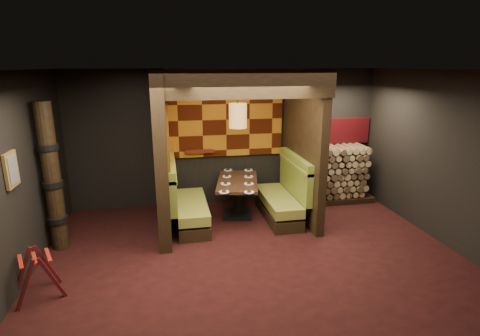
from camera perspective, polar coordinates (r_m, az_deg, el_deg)
name	(u,v)px	position (r m, az deg, el deg)	size (l,w,h in m)	color
floor	(256,263)	(5.90, 2.47, -14.30)	(6.50, 5.50, 0.02)	black
ceiling	(259,69)	(5.13, 2.85, 14.80)	(6.50, 5.50, 0.02)	black
wall_back	(227,138)	(7.97, -1.99, 4.65)	(6.50, 0.02, 2.85)	black
wall_front	(346,277)	(2.93, 15.80, -15.70)	(6.50, 0.02, 2.85)	black
wall_left	(7,187)	(5.59, -31.96, -2.44)	(0.02, 5.50, 2.85)	black
wall_right	(457,162)	(6.86, 30.19, 0.75)	(0.02, 5.50, 2.85)	black
partition_left	(162,152)	(6.80, -11.83, 2.43)	(0.20, 2.20, 2.85)	black
partition_right	(302,145)	(7.29, 9.50, 3.42)	(0.15, 2.10, 2.85)	black
header_beam	(246,84)	(5.81, 0.90, 12.62)	(2.85, 0.18, 0.44)	black
tapa_back_panel	(226,119)	(7.86, -2.15, 7.40)	(2.40, 0.06, 1.55)	#AE6514
tapa_side_panel	(167,126)	(6.89, -11.01, 6.25)	(0.04, 1.85, 1.45)	#AE6514
lacquer_shelf	(200,151)	(7.85, -6.19, 2.56)	(0.60, 0.12, 0.07)	#581D0E
booth_bench_left	(186,204)	(7.09, -8.23, -5.50)	(0.68, 1.60, 1.14)	black
booth_bench_right	(283,198)	(7.41, 6.60, -4.53)	(0.68, 1.60, 1.14)	black
dining_table	(237,192)	(7.38, -0.38, -3.62)	(1.03, 1.53, 0.74)	black
place_settings	(237,180)	(7.30, -0.39, -1.79)	(0.91, 1.69, 0.03)	white
pendant_lamp	(238,116)	(6.98, -0.33, 7.97)	(0.33, 0.33, 1.07)	olive
framed_picture	(11,170)	(5.61, -31.48, -0.22)	(0.05, 0.36, 0.46)	brown
luggage_rack	(37,273)	(5.64, -28.54, -13.85)	(0.73, 0.64, 0.67)	#470E12
totem_column	(52,179)	(6.58, -26.70, -1.49)	(0.31, 0.31, 2.40)	black
firewood_stack	(333,174)	(8.44, 14.02, -0.88)	(1.73, 0.70, 1.22)	black
mosaic_header	(330,131)	(8.54, 13.49, 5.49)	(1.83, 0.10, 0.56)	maroon
bay_front_post	(302,143)	(7.56, 9.46, 3.85)	(0.08, 0.08, 2.85)	black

